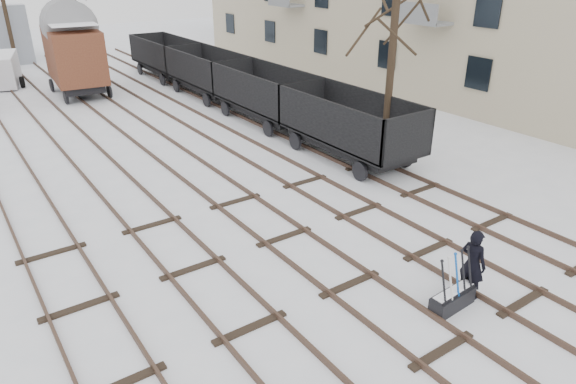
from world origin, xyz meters
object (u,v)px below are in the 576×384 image
Objects in this scene: ground_frame at (452,298)px; freight_wagon_a at (348,135)px; worker at (473,264)px; box_van_wagon at (74,53)px; panel_van at (0,69)px.

ground_frame is 0.23× the size of freight_wagon_a.
box_van_wagon reaches higher than worker.
panel_van is at bearing 127.73° from box_van_wagon.
freight_wagon_a is (3.85, 9.07, 0.10)m from worker.
ground_frame is 0.31× the size of panel_van.
ground_frame is at bearing 93.97° from worker.
worker reaches higher than ground_frame.
box_van_wagon reaches higher than freight_wagon_a.
panel_van reaches higher than worker.
ground_frame is 0.25× the size of box_van_wagon.
panel_van is (-5.21, 32.30, 0.76)m from ground_frame.
freight_wagon_a is at bearing -53.83° from panel_van.
box_van_wagon is (-1.71, 26.83, 2.23)m from ground_frame.
ground_frame is 32.73m from panel_van.
freight_wagon_a reaches higher than ground_frame.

